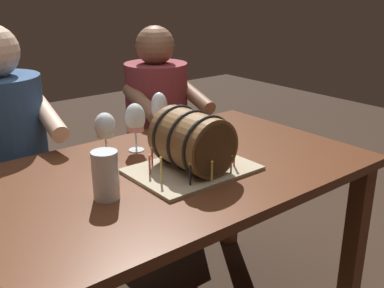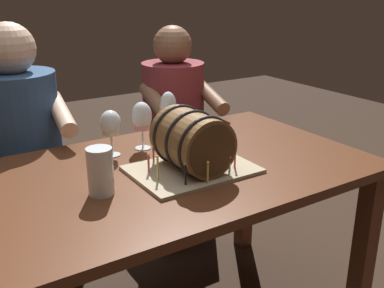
{
  "view_description": "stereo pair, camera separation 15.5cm",
  "coord_description": "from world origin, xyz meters",
  "px_view_note": "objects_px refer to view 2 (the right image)",
  "views": [
    {
      "loc": [
        -0.89,
        -1.21,
        1.35
      ],
      "look_at": [
        0.03,
        -0.07,
        0.83
      ],
      "focal_mm": 42.47,
      "sensor_mm": 36.0,
      "label": 1
    },
    {
      "loc": [
        -0.76,
        -1.3,
        1.35
      ],
      "look_at": [
        0.03,
        -0.07,
        0.83
      ],
      "focal_mm": 42.47,
      "sensor_mm": 36.0,
      "label": 2
    }
  ],
  "objects_px": {
    "wine_glass_white": "(111,125)",
    "beer_pint": "(100,173)",
    "person_seated_right": "(174,148)",
    "person_seated_left": "(25,171)",
    "dining_table": "(175,193)",
    "wine_glass_empty": "(168,107)",
    "barrel_cake": "(192,144)",
    "wine_glass_rose": "(142,118)"
  },
  "relations": [
    {
      "from": "person_seated_left",
      "to": "person_seated_right",
      "type": "relative_size",
      "value": 1.04
    },
    {
      "from": "barrel_cake",
      "to": "wine_glass_white",
      "type": "height_order",
      "value": "barrel_cake"
    },
    {
      "from": "wine_glass_white",
      "to": "beer_pint",
      "type": "xyz_separation_m",
      "value": [
        -0.16,
        -0.3,
        -0.05
      ]
    },
    {
      "from": "dining_table",
      "to": "person_seated_right",
      "type": "height_order",
      "value": "person_seated_right"
    },
    {
      "from": "wine_glass_white",
      "to": "person_seated_right",
      "type": "bearing_deg",
      "value": 39.56
    },
    {
      "from": "wine_glass_empty",
      "to": "person_seated_left",
      "type": "xyz_separation_m",
      "value": [
        -0.52,
        0.38,
        -0.3
      ]
    },
    {
      "from": "barrel_cake",
      "to": "beer_pint",
      "type": "relative_size",
      "value": 2.75
    },
    {
      "from": "wine_glass_empty",
      "to": "beer_pint",
      "type": "height_order",
      "value": "wine_glass_empty"
    },
    {
      "from": "person_seated_right",
      "to": "barrel_cake",
      "type": "bearing_deg",
      "value": -116.02
    },
    {
      "from": "barrel_cake",
      "to": "dining_table",
      "type": "bearing_deg",
      "value": 111.19
    },
    {
      "from": "person_seated_right",
      "to": "beer_pint",
      "type": "bearing_deg",
      "value": -133.37
    },
    {
      "from": "beer_pint",
      "to": "person_seated_left",
      "type": "distance_m",
      "value": 0.77
    },
    {
      "from": "barrel_cake",
      "to": "person_seated_left",
      "type": "bearing_deg",
      "value": 119.41
    },
    {
      "from": "wine_glass_rose",
      "to": "person_seated_left",
      "type": "bearing_deg",
      "value": 130.75
    },
    {
      "from": "barrel_cake",
      "to": "person_seated_right",
      "type": "height_order",
      "value": "person_seated_right"
    },
    {
      "from": "wine_glass_empty",
      "to": "person_seated_right",
      "type": "bearing_deg",
      "value": 56.89
    },
    {
      "from": "beer_pint",
      "to": "person_seated_left",
      "type": "height_order",
      "value": "person_seated_left"
    },
    {
      "from": "wine_glass_white",
      "to": "wine_glass_empty",
      "type": "bearing_deg",
      "value": 11.13
    },
    {
      "from": "beer_pint",
      "to": "person_seated_left",
      "type": "bearing_deg",
      "value": 95.91
    },
    {
      "from": "beer_pint",
      "to": "person_seated_left",
      "type": "relative_size",
      "value": 0.13
    },
    {
      "from": "beer_pint",
      "to": "barrel_cake",
      "type": "bearing_deg",
      "value": 0.48
    },
    {
      "from": "dining_table",
      "to": "person_seated_right",
      "type": "bearing_deg",
      "value": 59.81
    },
    {
      "from": "wine_glass_white",
      "to": "person_seated_right",
      "type": "distance_m",
      "value": 0.76
    },
    {
      "from": "barrel_cake",
      "to": "person_seated_right",
      "type": "relative_size",
      "value": 0.36
    },
    {
      "from": "dining_table",
      "to": "wine_glass_white",
      "type": "relative_size",
      "value": 7.87
    },
    {
      "from": "barrel_cake",
      "to": "wine_glass_empty",
      "type": "distance_m",
      "value": 0.37
    },
    {
      "from": "barrel_cake",
      "to": "person_seated_left",
      "type": "xyz_separation_m",
      "value": [
        -0.41,
        0.73,
        -0.27
      ]
    },
    {
      "from": "wine_glass_white",
      "to": "person_seated_right",
      "type": "xyz_separation_m",
      "value": [
        0.53,
        0.44,
        -0.33
      ]
    },
    {
      "from": "wine_glass_rose",
      "to": "dining_table",
      "type": "bearing_deg",
      "value": -86.85
    },
    {
      "from": "wine_glass_empty",
      "to": "person_seated_left",
      "type": "bearing_deg",
      "value": 143.61
    },
    {
      "from": "dining_table",
      "to": "wine_glass_white",
      "type": "xyz_separation_m",
      "value": [
        -0.15,
        0.22,
        0.23
      ]
    },
    {
      "from": "wine_glass_rose",
      "to": "wine_glass_empty",
      "type": "bearing_deg",
      "value": 18.5
    },
    {
      "from": "dining_table",
      "to": "person_seated_left",
      "type": "xyz_separation_m",
      "value": [
        -0.38,
        0.66,
        -0.06
      ]
    },
    {
      "from": "dining_table",
      "to": "wine_glass_empty",
      "type": "xyz_separation_m",
      "value": [
        0.13,
        0.28,
        0.24
      ]
    },
    {
      "from": "wine_glass_white",
      "to": "beer_pint",
      "type": "bearing_deg",
      "value": -118.87
    },
    {
      "from": "wine_glass_white",
      "to": "wine_glass_empty",
      "type": "distance_m",
      "value": 0.29
    },
    {
      "from": "barrel_cake",
      "to": "wine_glass_empty",
      "type": "height_order",
      "value": "barrel_cake"
    },
    {
      "from": "person_seated_left",
      "to": "wine_glass_empty",
      "type": "bearing_deg",
      "value": -36.39
    },
    {
      "from": "barrel_cake",
      "to": "wine_glass_rose",
      "type": "xyz_separation_m",
      "value": [
        -0.04,
        0.3,
        0.02
      ]
    },
    {
      "from": "dining_table",
      "to": "person_seated_right",
      "type": "distance_m",
      "value": 0.77
    },
    {
      "from": "dining_table",
      "to": "wine_glass_white",
      "type": "distance_m",
      "value": 0.35
    },
    {
      "from": "person_seated_left",
      "to": "dining_table",
      "type": "bearing_deg",
      "value": -59.78
    }
  ]
}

